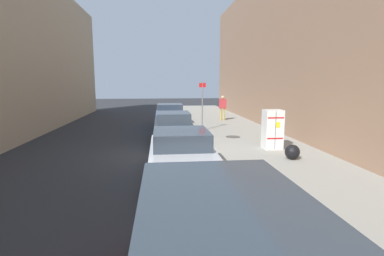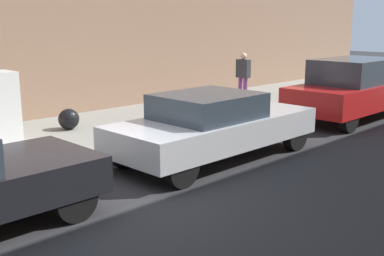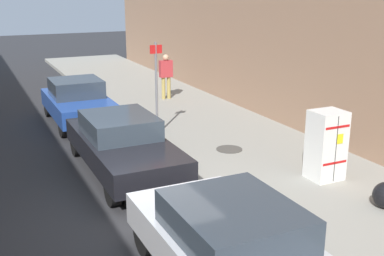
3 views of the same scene
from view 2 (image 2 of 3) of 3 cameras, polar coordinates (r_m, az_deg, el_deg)
ground_plane at (r=7.86m, az=-10.32°, el=-8.59°), size 80.00×80.00×0.00m
sidewalk_slab at (r=11.11m, az=-21.82°, el=-2.58°), size 4.49×44.00×0.16m
discarded_refrigerator at (r=11.44m, az=-21.76°, el=2.31°), size 0.72×0.64×1.57m
trash_bag at (r=12.36m, az=-14.40°, el=1.03°), size 0.52×0.52×0.52m
pedestrian_walking_far at (r=16.21m, az=6.08°, el=6.42°), size 0.47×0.22×1.62m
parked_sedan_silver at (r=9.89m, az=2.56°, el=0.39°), size 1.88×4.67×1.39m
parked_suv_red at (r=14.83m, az=18.63°, el=4.52°), size 1.90×4.81×1.75m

